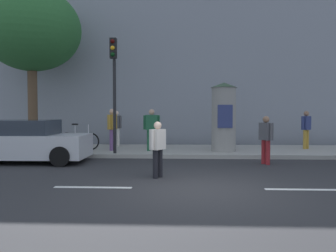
{
  "coord_description": "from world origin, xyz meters",
  "views": [
    {
      "loc": [
        -0.3,
        -7.94,
        1.74
      ],
      "look_at": [
        -0.77,
        2.0,
        1.33
      ],
      "focal_mm": 37.78,
      "sensor_mm": 36.0,
      "label": 1
    }
  ],
  "objects_px": {
    "pedestrian_in_dark_shirt": "(116,126)",
    "pedestrian_tallest": "(158,145)",
    "poster_column": "(224,116)",
    "pedestrian_in_red_top": "(152,126)",
    "street_tree": "(32,30)",
    "pedestrian_in_light_jacket": "(306,127)",
    "pedestrian_near_pole": "(266,136)",
    "parked_car_blue": "(25,142)",
    "bicycle_leaning": "(79,140)",
    "traffic_light": "(114,77)",
    "pedestrian_with_bag": "(112,126)"
  },
  "relations": [
    {
      "from": "poster_column",
      "to": "pedestrian_near_pole",
      "type": "height_order",
      "value": "poster_column"
    },
    {
      "from": "poster_column",
      "to": "pedestrian_in_dark_shirt",
      "type": "bearing_deg",
      "value": 158.5
    },
    {
      "from": "street_tree",
      "to": "pedestrian_tallest",
      "type": "bearing_deg",
      "value": -44.72
    },
    {
      "from": "traffic_light",
      "to": "pedestrian_near_pole",
      "type": "distance_m",
      "value": 5.92
    },
    {
      "from": "poster_column",
      "to": "street_tree",
      "type": "distance_m",
      "value": 8.97
    },
    {
      "from": "pedestrian_in_dark_shirt",
      "to": "bicycle_leaning",
      "type": "bearing_deg",
      "value": -126.85
    },
    {
      "from": "bicycle_leaning",
      "to": "poster_column",
      "type": "bearing_deg",
      "value": -1.78
    },
    {
      "from": "street_tree",
      "to": "pedestrian_in_red_top",
      "type": "xyz_separation_m",
      "value": [
        5.24,
        -0.8,
        -4.08
      ]
    },
    {
      "from": "poster_column",
      "to": "street_tree",
      "type": "xyz_separation_m",
      "value": [
        -8.14,
        0.77,
        3.69
      ]
    },
    {
      "from": "pedestrian_with_bag",
      "to": "parked_car_blue",
      "type": "relative_size",
      "value": 0.41
    },
    {
      "from": "poster_column",
      "to": "pedestrian_in_red_top",
      "type": "bearing_deg",
      "value": -179.5
    },
    {
      "from": "pedestrian_in_dark_shirt",
      "to": "pedestrian_in_red_top",
      "type": "relative_size",
      "value": 0.97
    },
    {
      "from": "pedestrian_in_red_top",
      "to": "bicycle_leaning",
      "type": "distance_m",
      "value": 3.12
    },
    {
      "from": "pedestrian_near_pole",
      "to": "parked_car_blue",
      "type": "distance_m",
      "value": 8.1
    },
    {
      "from": "pedestrian_tallest",
      "to": "bicycle_leaning",
      "type": "height_order",
      "value": "pedestrian_tallest"
    },
    {
      "from": "pedestrian_in_light_jacket",
      "to": "parked_car_blue",
      "type": "bearing_deg",
      "value": -161.76
    },
    {
      "from": "street_tree",
      "to": "pedestrian_with_bag",
      "type": "relative_size",
      "value": 4.06
    },
    {
      "from": "pedestrian_in_light_jacket",
      "to": "parked_car_blue",
      "type": "height_order",
      "value": "pedestrian_in_light_jacket"
    },
    {
      "from": "bicycle_leaning",
      "to": "parked_car_blue",
      "type": "bearing_deg",
      "value": -111.29
    },
    {
      "from": "pedestrian_in_dark_shirt",
      "to": "bicycle_leaning",
      "type": "relative_size",
      "value": 0.92
    },
    {
      "from": "poster_column",
      "to": "pedestrian_tallest",
      "type": "bearing_deg",
      "value": -114.2
    },
    {
      "from": "pedestrian_in_dark_shirt",
      "to": "bicycle_leaning",
      "type": "xyz_separation_m",
      "value": [
        -1.25,
        -1.67,
        -0.55
      ]
    },
    {
      "from": "pedestrian_in_red_top",
      "to": "pedestrian_tallest",
      "type": "bearing_deg",
      "value": -82.84
    },
    {
      "from": "street_tree",
      "to": "pedestrian_in_red_top",
      "type": "distance_m",
      "value": 6.69
    },
    {
      "from": "poster_column",
      "to": "pedestrian_near_pole",
      "type": "relative_size",
      "value": 1.73
    },
    {
      "from": "poster_column",
      "to": "pedestrian_in_dark_shirt",
      "type": "height_order",
      "value": "poster_column"
    },
    {
      "from": "street_tree",
      "to": "pedestrian_near_pole",
      "type": "xyz_separation_m",
      "value": [
        9.24,
        -3.29,
        -4.3
      ]
    },
    {
      "from": "pedestrian_near_pole",
      "to": "pedestrian_in_red_top",
      "type": "relative_size",
      "value": 0.95
    },
    {
      "from": "pedestrian_near_pole",
      "to": "pedestrian_tallest",
      "type": "bearing_deg",
      "value": -143.2
    },
    {
      "from": "pedestrian_near_pole",
      "to": "pedestrian_with_bag",
      "type": "height_order",
      "value": "pedestrian_with_bag"
    },
    {
      "from": "pedestrian_in_red_top",
      "to": "parked_car_blue",
      "type": "height_order",
      "value": "pedestrian_in_red_top"
    },
    {
      "from": "pedestrian_in_red_top",
      "to": "pedestrian_in_dark_shirt",
      "type": "bearing_deg",
      "value": 133.91
    },
    {
      "from": "poster_column",
      "to": "pedestrian_in_dark_shirt",
      "type": "xyz_separation_m",
      "value": [
        -4.7,
        1.85,
        -0.45
      ]
    },
    {
      "from": "pedestrian_near_pole",
      "to": "pedestrian_in_light_jacket",
      "type": "height_order",
      "value": "pedestrian_in_light_jacket"
    },
    {
      "from": "traffic_light",
      "to": "street_tree",
      "type": "distance_m",
      "value": 4.84
    },
    {
      "from": "pedestrian_with_bag",
      "to": "traffic_light",
      "type": "bearing_deg",
      "value": -74.72
    },
    {
      "from": "pedestrian_in_dark_shirt",
      "to": "pedestrian_in_red_top",
      "type": "bearing_deg",
      "value": -46.09
    },
    {
      "from": "poster_column",
      "to": "parked_car_blue",
      "type": "distance_m",
      "value": 7.46
    },
    {
      "from": "pedestrian_in_dark_shirt",
      "to": "pedestrian_tallest",
      "type": "bearing_deg",
      "value": -70.52
    },
    {
      "from": "poster_column",
      "to": "pedestrian_with_bag",
      "type": "distance_m",
      "value": 4.53
    },
    {
      "from": "pedestrian_in_red_top",
      "to": "poster_column",
      "type": "bearing_deg",
      "value": 0.5
    },
    {
      "from": "pedestrian_near_pole",
      "to": "bicycle_leaning",
      "type": "height_order",
      "value": "pedestrian_near_pole"
    },
    {
      "from": "poster_column",
      "to": "pedestrian_in_red_top",
      "type": "xyz_separation_m",
      "value": [
        -2.89,
        -0.03,
        -0.39
      ]
    },
    {
      "from": "pedestrian_in_dark_shirt",
      "to": "parked_car_blue",
      "type": "xyz_separation_m",
      "value": [
        -2.29,
        -4.33,
        -0.38
      ]
    },
    {
      "from": "pedestrian_in_dark_shirt",
      "to": "pedestrian_in_red_top",
      "type": "height_order",
      "value": "pedestrian_in_red_top"
    },
    {
      "from": "street_tree",
      "to": "pedestrian_in_light_jacket",
      "type": "bearing_deg",
      "value": 1.16
    },
    {
      "from": "poster_column",
      "to": "traffic_light",
      "type": "bearing_deg",
      "value": -166.03
    },
    {
      "from": "poster_column",
      "to": "pedestrian_tallest",
      "type": "distance_m",
      "value": 5.57
    },
    {
      "from": "poster_column",
      "to": "pedestrian_tallest",
      "type": "xyz_separation_m",
      "value": [
        -2.26,
        -5.04,
        -0.68
      ]
    },
    {
      "from": "pedestrian_tallest",
      "to": "street_tree",
      "type": "bearing_deg",
      "value": 135.28
    }
  ]
}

